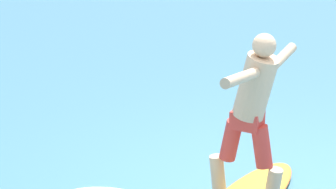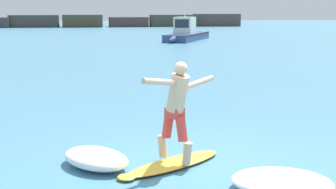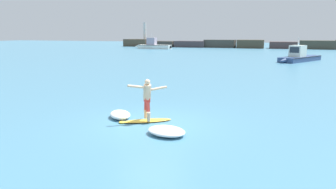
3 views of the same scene
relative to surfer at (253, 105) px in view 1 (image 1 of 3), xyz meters
name	(u,v)px [view 1 (image 1 of 3)]	position (x,y,z in m)	size (l,w,h in m)	color
surfer	(253,105)	(0.00, 0.00, 0.00)	(1.27, 0.92, 1.57)	#D4AF8A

